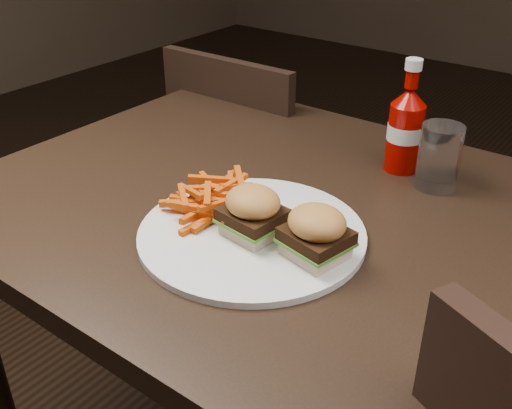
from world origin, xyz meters
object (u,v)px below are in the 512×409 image
Objects in this scene: plate at (252,234)px; ketchup_bottle at (404,138)px; tumbler at (439,157)px; dining_table at (325,228)px; chair_far at (268,190)px.

ketchup_bottle is at bearing 77.35° from plate.
ketchup_bottle is at bearing 160.66° from tumbler.
chair_far is (-0.47, 0.50, -0.30)m from dining_table.
plate is 0.35m from tumbler.
plate is (0.41, -0.61, 0.33)m from chair_far.
ketchup_bottle reaches higher than dining_table.
dining_table is 0.24m from ketchup_bottle.
dining_table is at bearing 63.33° from plate.
ketchup_bottle is 1.11× the size of tumbler.
plate is 0.35m from ketchup_bottle.
tumbler is at bearing -19.34° from ketchup_bottle.
dining_table is at bearing -94.84° from ketchup_bottle.
plate is at bearing -102.65° from ketchup_bottle.
ketchup_bottle is (0.49, -0.27, 0.38)m from chair_far.
ketchup_bottle reaches higher than plate.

